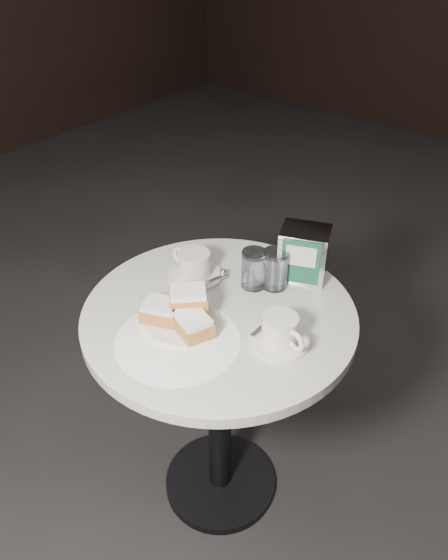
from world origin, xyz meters
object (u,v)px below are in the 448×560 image
at_px(coffee_cup_left, 194,267).
at_px(napkin_dispenser, 304,254).
at_px(water_glass_right, 275,270).
at_px(water_glass_left, 254,269).
at_px(cafe_table, 219,366).
at_px(beignet_plate, 181,314).
at_px(coffee_cup_right, 280,332).

distance_m(coffee_cup_left, napkin_dispenser, 0.30).
relative_size(water_glass_right, napkin_dispenser, 0.70).
bearing_deg(water_glass_left, napkin_dispenser, 55.99).
xyz_separation_m(coffee_cup_left, water_glass_left, (0.15, 0.07, 0.02)).
bearing_deg(water_glass_right, coffee_cup_left, -152.30).
height_order(coffee_cup_left, water_glass_left, water_glass_left).
distance_m(cafe_table, water_glass_left, 0.29).
relative_size(water_glass_left, water_glass_right, 0.98).
distance_m(cafe_table, beignet_plate, 0.25).
bearing_deg(napkin_dispenser, cafe_table, -130.04).
height_order(cafe_table, beignet_plate, beignet_plate).
distance_m(water_glass_left, water_glass_right, 0.06).
height_order(cafe_table, napkin_dispenser, napkin_dispenser).
bearing_deg(coffee_cup_right, water_glass_right, 143.13).
xyz_separation_m(water_glass_right, napkin_dispenser, (0.03, 0.08, 0.02)).
relative_size(cafe_table, beignet_plate, 3.66).
height_order(cafe_table, water_glass_left, water_glass_left).
distance_m(coffee_cup_right, napkin_dispenser, 0.29).
bearing_deg(coffee_cup_left, water_glass_left, 28.68).
distance_m(cafe_table, napkin_dispenser, 0.39).
bearing_deg(coffee_cup_left, water_glass_right, 31.67).
relative_size(beignet_plate, coffee_cup_left, 1.24).
bearing_deg(coffee_cup_right, beignet_plate, -141.33).
height_order(coffee_cup_right, water_glass_left, water_glass_left).
relative_size(beignet_plate, coffee_cup_right, 1.14).
bearing_deg(coffee_cup_right, cafe_table, -165.61).
relative_size(cafe_table, coffee_cup_left, 4.53).
xyz_separation_m(water_glass_left, napkin_dispenser, (0.08, 0.12, 0.02)).
xyz_separation_m(cafe_table, coffee_cup_left, (-0.15, 0.07, 0.23)).
bearing_deg(napkin_dispenser, coffee_cup_left, -163.26).
bearing_deg(cafe_table, napkin_dispenser, 72.33).
distance_m(coffee_cup_left, coffee_cup_right, 0.34).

